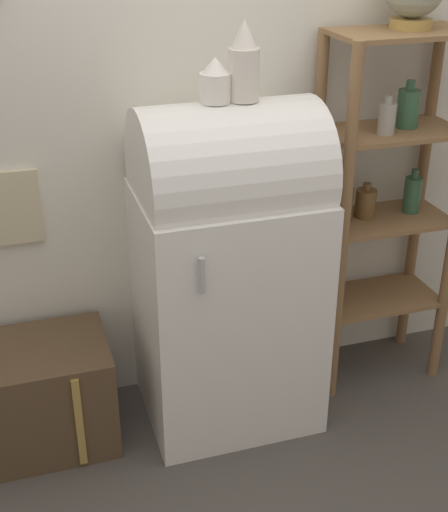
# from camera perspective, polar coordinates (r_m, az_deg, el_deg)

# --- Properties ---
(ground_plane) EXTENTS (12.00, 12.00, 0.00)m
(ground_plane) POSITION_cam_1_polar(r_m,az_deg,el_deg) (3.12, 1.78, -14.80)
(ground_plane) COLOR #4C4742
(wall_back) EXTENTS (7.00, 0.09, 2.70)m
(wall_back) POSITION_cam_1_polar(r_m,az_deg,el_deg) (2.98, -1.67, 12.70)
(wall_back) COLOR silver
(wall_back) RESTS_ON ground_plane
(refrigerator) EXTENTS (0.72, 0.61, 1.40)m
(refrigerator) POSITION_cam_1_polar(r_m,az_deg,el_deg) (2.92, 0.31, -0.83)
(refrigerator) COLOR white
(refrigerator) RESTS_ON ground_plane
(suitcase_trunk) EXTENTS (0.71, 0.45, 0.46)m
(suitcase_trunk) POSITION_cam_1_polar(r_m,az_deg,el_deg) (3.10, -15.65, -10.90)
(suitcase_trunk) COLOR brown
(suitcase_trunk) RESTS_ON ground_plane
(shelf_unit) EXTENTS (0.59, 0.35, 1.61)m
(shelf_unit) POSITION_cam_1_polar(r_m,az_deg,el_deg) (3.21, 12.83, 4.95)
(shelf_unit) COLOR olive
(shelf_unit) RESTS_ON ground_plane
(vase_left) EXTENTS (0.12, 0.12, 0.16)m
(vase_left) POSITION_cam_1_polar(r_m,az_deg,el_deg) (2.65, -0.72, 13.79)
(vase_left) COLOR white
(vase_left) RESTS_ON refrigerator
(vase_center) EXTENTS (0.11, 0.11, 0.29)m
(vase_center) POSITION_cam_1_polar(r_m,az_deg,el_deg) (2.66, 1.61, 15.15)
(vase_center) COLOR silver
(vase_center) RESTS_ON refrigerator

